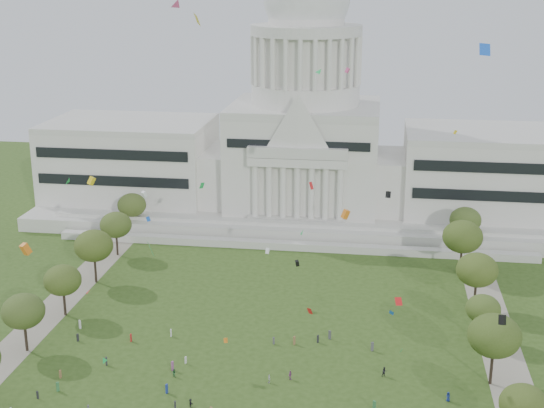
# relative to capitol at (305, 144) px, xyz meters

# --- Properties ---
(capitol) EXTENTS (160.00, 64.50, 91.30)m
(capitol) POSITION_rel_capitol_xyz_m (0.00, 0.00, 0.00)
(capitol) COLOR beige
(capitol) RESTS_ON ground
(path_left) EXTENTS (8.00, 160.00, 0.04)m
(path_left) POSITION_rel_capitol_xyz_m (-48.00, -83.59, -22.28)
(path_left) COLOR gray
(path_left) RESTS_ON ground
(path_right) EXTENTS (8.00, 160.00, 0.04)m
(path_right) POSITION_rel_capitol_xyz_m (48.00, -83.59, -22.28)
(path_right) COLOR gray
(path_right) RESTS_ON ground
(row_tree_r_1) EXTENTS (7.58, 7.58, 10.78)m
(row_tree_r_1) POSITION_rel_capitol_xyz_m (46.22, -115.34, -14.64)
(row_tree_r_1) COLOR black
(row_tree_r_1) RESTS_ON ground
(row_tree_l_2) EXTENTS (8.42, 8.42, 11.97)m
(row_tree_l_2) POSITION_rel_capitol_xyz_m (-45.04, -96.29, -13.79)
(row_tree_l_2) COLOR black
(row_tree_l_2) RESTS_ON ground
(row_tree_r_2) EXTENTS (9.55, 9.55, 13.58)m
(row_tree_r_2) POSITION_rel_capitol_xyz_m (44.17, -96.15, -12.64)
(row_tree_r_2) COLOR black
(row_tree_r_2) RESTS_ON ground
(row_tree_l_3) EXTENTS (8.12, 8.12, 11.55)m
(row_tree_l_3) POSITION_rel_capitol_xyz_m (-44.09, -79.67, -14.09)
(row_tree_l_3) COLOR black
(row_tree_l_3) RESTS_ON ground
(row_tree_r_3) EXTENTS (7.01, 7.01, 9.98)m
(row_tree_r_3) POSITION_rel_capitol_xyz_m (44.40, -79.10, -15.21)
(row_tree_r_3) COLOR black
(row_tree_r_3) RESTS_ON ground
(row_tree_l_4) EXTENTS (9.29, 9.29, 13.21)m
(row_tree_l_4) POSITION_rel_capitol_xyz_m (-44.08, -61.17, -12.90)
(row_tree_l_4) COLOR black
(row_tree_l_4) RESTS_ON ground
(row_tree_r_4) EXTENTS (9.19, 9.19, 13.06)m
(row_tree_r_4) POSITION_rel_capitol_xyz_m (44.76, -63.55, -13.01)
(row_tree_r_4) COLOR black
(row_tree_r_4) RESTS_ON ground
(row_tree_l_5) EXTENTS (8.33, 8.33, 11.85)m
(row_tree_l_5) POSITION_rel_capitol_xyz_m (-45.22, -42.58, -13.88)
(row_tree_l_5) COLOR black
(row_tree_l_5) RESTS_ON ground
(row_tree_r_5) EXTENTS (9.82, 9.82, 13.96)m
(row_tree_r_5) POSITION_rel_capitol_xyz_m (43.49, -43.40, -12.37)
(row_tree_r_5) COLOR black
(row_tree_r_5) RESTS_ON ground
(row_tree_l_6) EXTENTS (8.19, 8.19, 11.64)m
(row_tree_l_6) POSITION_rel_capitol_xyz_m (-46.87, -24.45, -14.02)
(row_tree_l_6) COLOR black
(row_tree_l_6) RESTS_ON ground
(row_tree_r_6) EXTENTS (8.42, 8.42, 11.97)m
(row_tree_r_6) POSITION_rel_capitol_xyz_m (45.96, -25.46, -13.79)
(row_tree_r_6) COLOR black
(row_tree_r_6) RESTS_ON ground
(person_0) EXTENTS (1.02, 0.97, 1.75)m
(person_0) POSITION_rel_capitol_xyz_m (36.13, -103.21, -21.42)
(person_0) COLOR navy
(person_0) RESTS_ON ground
(person_2) EXTENTS (1.12, 1.00, 1.96)m
(person_2) POSITION_rel_capitol_xyz_m (25.09, -96.32, -21.32)
(person_2) COLOR #26262B
(person_2) RESTS_ON ground
(person_4) EXTENTS (0.87, 1.10, 1.65)m
(person_4) POSITION_rel_capitol_xyz_m (4.26, -101.58, -21.47)
(person_4) COLOR silver
(person_4) RESTS_ON ground
(person_5) EXTENTS (1.31, 1.53, 1.58)m
(person_5) POSITION_rel_capitol_xyz_m (-7.94, -111.48, -21.51)
(person_5) COLOR #26262B
(person_5) RESTS_ON ground
(person_8) EXTENTS (0.90, 0.76, 1.59)m
(person_8) POSITION_rel_capitol_xyz_m (-13.49, -101.92, -21.50)
(person_8) COLOR #33723F
(person_8) RESTS_ON ground
(person_10) EXTENTS (0.93, 1.19, 1.79)m
(person_10) POSITION_rel_capitol_xyz_m (7.93, -99.86, -21.40)
(person_10) COLOR #994C8C
(person_10) RESTS_ON ground
(distant_crowd) EXTENTS (62.38, 37.15, 1.95)m
(distant_crowd) POSITION_rel_capitol_xyz_m (-10.97, -99.85, -21.42)
(distant_crowd) COLOR #33723F
(distant_crowd) RESTS_ON ground
(kite_swarm) EXTENTS (81.99, 95.04, 57.87)m
(kite_swarm) POSITION_rel_capitol_xyz_m (0.11, -106.51, 9.70)
(kite_swarm) COLOR yellow
(kite_swarm) RESTS_ON ground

